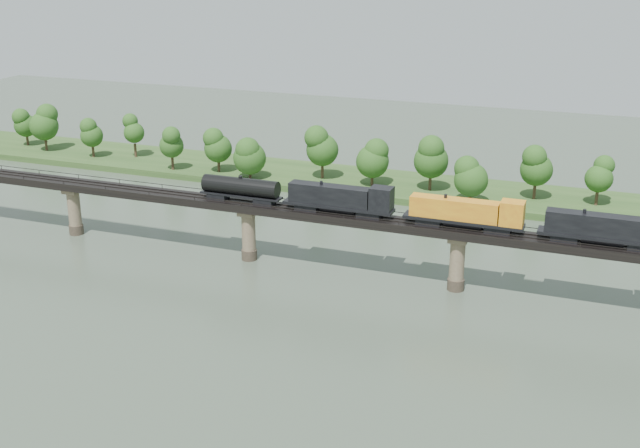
% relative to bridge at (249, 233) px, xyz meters
% --- Properties ---
extents(ground, '(400.00, 400.00, 0.00)m').
position_rel_bridge_xyz_m(ground, '(0.00, -30.00, -5.46)').
color(ground, '#354334').
rests_on(ground, ground).
extents(far_bank, '(300.00, 24.00, 1.60)m').
position_rel_bridge_xyz_m(far_bank, '(0.00, 55.00, -4.66)').
color(far_bank, '#29461C').
rests_on(far_bank, ground).
extents(bridge, '(236.00, 30.00, 11.50)m').
position_rel_bridge_xyz_m(bridge, '(0.00, 0.00, 0.00)').
color(bridge, '#473A2D').
rests_on(bridge, ground).
extents(bridge_superstructure, '(220.00, 4.90, 0.75)m').
position_rel_bridge_xyz_m(bridge_superstructure, '(0.00, 0.00, 6.33)').
color(bridge_superstructure, black).
rests_on(bridge_superstructure, bridge).
extents(far_treeline, '(289.06, 17.54, 13.60)m').
position_rel_bridge_xyz_m(far_treeline, '(-8.21, 50.52, 3.37)').
color(far_treeline, '#382619').
rests_on(far_treeline, far_bank).
extents(freight_train, '(82.82, 3.23, 5.70)m').
position_rel_bridge_xyz_m(freight_train, '(33.26, -0.00, 8.76)').
color(freight_train, black).
rests_on(freight_train, bridge).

